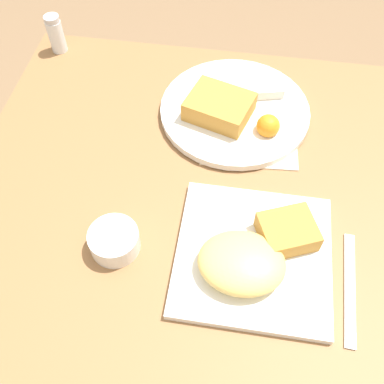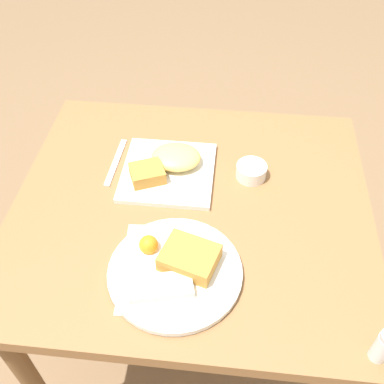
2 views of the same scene
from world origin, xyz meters
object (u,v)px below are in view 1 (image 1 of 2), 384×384
plate_square_near (254,255)px  salt_shaker (56,36)px  sauce_ramekin (114,240)px  plate_oval_far (234,108)px  butter_knife (350,288)px

plate_square_near → salt_shaker: bearing=135.5°
sauce_ramekin → plate_oval_far: bearing=64.0°
plate_square_near → salt_shaker: salt_shaker is taller
butter_knife → salt_shaker: bearing=54.2°
sauce_ramekin → butter_knife: size_ratio=0.43×
salt_shaker → butter_knife: (0.62, -0.48, -0.03)m
plate_square_near → plate_oval_far: size_ratio=0.82×
sauce_ramekin → butter_knife: bearing=-2.4°
plate_oval_far → sauce_ramekin: plate_oval_far is taller
plate_square_near → butter_knife: 0.15m
plate_square_near → sauce_ramekin: plate_square_near is taller
butter_knife → plate_square_near: bearing=83.4°
sauce_ramekin → salt_shaker: (-0.25, 0.47, 0.02)m
plate_square_near → sauce_ramekin: 0.22m
salt_shaker → butter_knife: 0.79m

